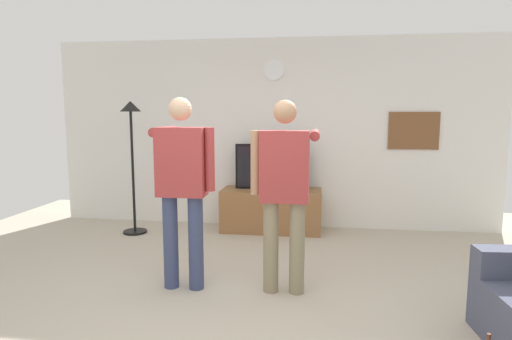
{
  "coord_description": "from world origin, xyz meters",
  "views": [
    {
      "loc": [
        0.64,
        -3.3,
        1.66
      ],
      "look_at": [
        0.01,
        1.2,
        1.05
      ],
      "focal_mm": 30.28,
      "sensor_mm": 36.0,
      "label": 1
    }
  ],
  "objects_px": {
    "wall_clock": "(274,70)",
    "framed_picture": "(414,131)",
    "person_standing_nearer_couch": "(285,185)",
    "tv_stand": "(271,210)",
    "person_standing_nearer_lamp": "(182,181)",
    "television": "(272,167)",
    "floor_lamp": "(132,140)"
  },
  "relations": [
    {
      "from": "floor_lamp",
      "to": "person_standing_nearer_couch",
      "type": "relative_size",
      "value": 1.02
    },
    {
      "from": "television",
      "to": "wall_clock",
      "type": "relative_size",
      "value": 3.54
    },
    {
      "from": "floor_lamp",
      "to": "person_standing_nearer_lamp",
      "type": "xyz_separation_m",
      "value": [
        1.25,
        -1.72,
        -0.27
      ]
    },
    {
      "from": "wall_clock",
      "to": "floor_lamp",
      "type": "xyz_separation_m",
      "value": [
        -1.86,
        -0.66,
        -0.96
      ]
    },
    {
      "from": "tv_stand",
      "to": "wall_clock",
      "type": "xyz_separation_m",
      "value": [
        0.0,
        0.29,
        1.96
      ]
    },
    {
      "from": "tv_stand",
      "to": "person_standing_nearer_couch",
      "type": "distance_m",
      "value": 2.2
    },
    {
      "from": "framed_picture",
      "to": "person_standing_nearer_couch",
      "type": "distance_m",
      "value": 2.87
    },
    {
      "from": "wall_clock",
      "to": "floor_lamp",
      "type": "relative_size",
      "value": 0.16
    },
    {
      "from": "television",
      "to": "framed_picture",
      "type": "height_order",
      "value": "framed_picture"
    },
    {
      "from": "wall_clock",
      "to": "person_standing_nearer_lamp",
      "type": "relative_size",
      "value": 0.16
    },
    {
      "from": "wall_clock",
      "to": "floor_lamp",
      "type": "bearing_deg",
      "value": -160.33
    },
    {
      "from": "wall_clock",
      "to": "framed_picture",
      "type": "xyz_separation_m",
      "value": [
        1.93,
        0.0,
        -0.85
      ]
    },
    {
      "from": "floor_lamp",
      "to": "wall_clock",
      "type": "bearing_deg",
      "value": 19.67
    },
    {
      "from": "floor_lamp",
      "to": "person_standing_nearer_lamp",
      "type": "relative_size",
      "value": 1.01
    },
    {
      "from": "person_standing_nearer_couch",
      "to": "floor_lamp",
      "type": "bearing_deg",
      "value": 142.5
    },
    {
      "from": "television",
      "to": "framed_picture",
      "type": "distance_m",
      "value": 2.01
    },
    {
      "from": "framed_picture",
      "to": "wall_clock",
      "type": "bearing_deg",
      "value": -179.85
    },
    {
      "from": "wall_clock",
      "to": "person_standing_nearer_lamp",
      "type": "height_order",
      "value": "wall_clock"
    },
    {
      "from": "framed_picture",
      "to": "person_standing_nearer_couch",
      "type": "bearing_deg",
      "value": -124.21
    },
    {
      "from": "television",
      "to": "framed_picture",
      "type": "xyz_separation_m",
      "value": [
        1.93,
        0.25,
        0.5
      ]
    },
    {
      "from": "floor_lamp",
      "to": "person_standing_nearer_lamp",
      "type": "distance_m",
      "value": 2.14
    },
    {
      "from": "television",
      "to": "person_standing_nearer_lamp",
      "type": "bearing_deg",
      "value": -105.96
    },
    {
      "from": "television",
      "to": "person_standing_nearer_lamp",
      "type": "relative_size",
      "value": 0.57
    },
    {
      "from": "framed_picture",
      "to": "floor_lamp",
      "type": "xyz_separation_m",
      "value": [
        -3.79,
        -0.67,
        -0.11
      ]
    },
    {
      "from": "framed_picture",
      "to": "floor_lamp",
      "type": "distance_m",
      "value": 3.85
    },
    {
      "from": "tv_stand",
      "to": "framed_picture",
      "type": "bearing_deg",
      "value": 8.67
    },
    {
      "from": "television",
      "to": "person_standing_nearer_lamp",
      "type": "height_order",
      "value": "person_standing_nearer_lamp"
    },
    {
      "from": "tv_stand",
      "to": "person_standing_nearer_lamp",
      "type": "distance_m",
      "value": 2.3
    },
    {
      "from": "framed_picture",
      "to": "floor_lamp",
      "type": "height_order",
      "value": "floor_lamp"
    },
    {
      "from": "person_standing_nearer_couch",
      "to": "wall_clock",
      "type": "bearing_deg",
      "value": 98.12
    },
    {
      "from": "television",
      "to": "person_standing_nearer_couch",
      "type": "xyz_separation_m",
      "value": [
        0.34,
        -2.1,
        0.11
      ]
    },
    {
      "from": "wall_clock",
      "to": "framed_picture",
      "type": "height_order",
      "value": "wall_clock"
    }
  ]
}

